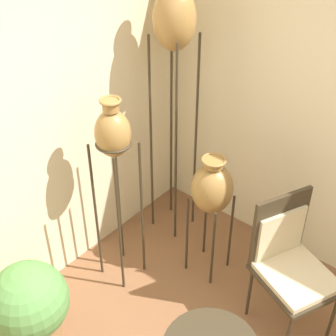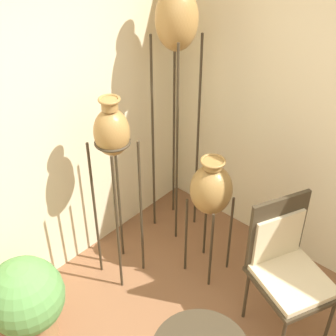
% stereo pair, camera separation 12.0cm
% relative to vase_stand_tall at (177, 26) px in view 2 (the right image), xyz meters
% --- Properties ---
extents(vase_stand_tall, '(0.31, 0.31, 2.19)m').
position_rel_vase_stand_tall_xyz_m(vase_stand_tall, '(0.00, 0.00, 0.00)').
color(vase_stand_tall, '#382D1E').
rests_on(vase_stand_tall, ground_plane).
extents(vase_stand_medium, '(0.26, 0.26, 1.57)m').
position_rel_vase_stand_tall_xyz_m(vase_stand_medium, '(-0.72, -0.06, -0.57)').
color(vase_stand_medium, '#382D1E').
rests_on(vase_stand_medium, ground_plane).
extents(vase_stand_short, '(0.31, 0.31, 1.08)m').
position_rel_vase_stand_tall_xyz_m(vase_stand_short, '(-0.25, -0.56, -1.03)').
color(vase_stand_short, '#382D1E').
rests_on(vase_stand_short, ground_plane).
extents(chair, '(0.63, 0.65, 1.05)m').
position_rel_vase_stand_tall_xyz_m(chair, '(-0.32, -1.26, -1.24)').
color(chair, '#382D1E').
rests_on(chair, ground_plane).
extents(potted_plant, '(0.53, 0.53, 0.70)m').
position_rel_vase_stand_tall_xyz_m(potted_plant, '(-1.58, -0.06, -1.46)').
color(potted_plant, olive).
rests_on(potted_plant, ground_plane).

